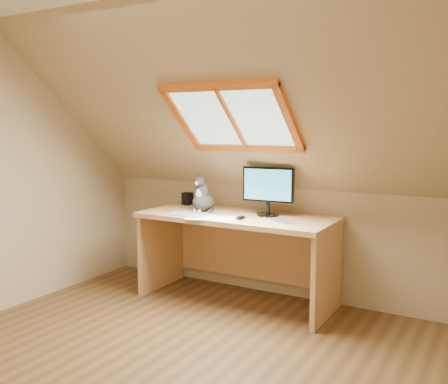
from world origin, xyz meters
The scene contains 10 objects.
ground centered at (0.00, 0.00, 0.00)m, with size 3.50×3.50×0.00m, color brown.
room_shell centered at (0.00, -0.09, 1.43)m, with size 3.52×3.52×2.41m.
desk centered at (-0.14, 1.45, 0.55)m, with size 1.72×0.75×0.79m.
monitor centered at (0.12, 1.46, 1.03)m, with size 0.46×0.19×0.42m.
cat centered at (-0.50, 1.39, 0.91)m, with size 0.22×0.25×0.35m.
desk_speaker centered at (-0.83, 1.63, 0.85)m, with size 0.08×0.08×0.12m, color black.
graphics_tablet centered at (-0.50, 1.15, 0.79)m, with size 0.30×0.22×0.01m, color #B2B2B7.
mouse centered at (0.00, 1.19, 0.80)m, with size 0.06×0.10×0.03m, color black.
papers centered at (-0.24, 1.12, 0.79)m, with size 0.35×0.30×0.01m.
cables centered at (0.25, 1.26, 0.79)m, with size 0.51×0.26×0.01m.
Camera 1 is at (1.92, -2.41, 1.55)m, focal length 40.00 mm.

